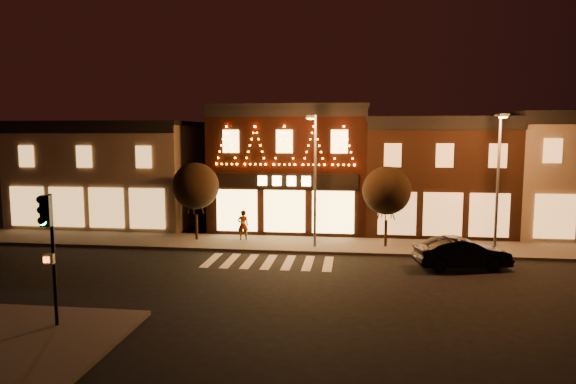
% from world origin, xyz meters
% --- Properties ---
extents(ground, '(120.00, 120.00, 0.00)m').
position_xyz_m(ground, '(0.00, 0.00, 0.00)').
color(ground, black).
rests_on(ground, ground).
extents(sidewalk_far, '(44.00, 4.00, 0.15)m').
position_xyz_m(sidewalk_far, '(2.00, 8.00, 0.07)').
color(sidewalk_far, '#47423D').
rests_on(sidewalk_far, ground).
extents(building_left, '(12.20, 8.28, 7.30)m').
position_xyz_m(building_left, '(-13.00, 13.99, 3.66)').
color(building_left, '#7C6B58').
rests_on(building_left, ground).
extents(building_pulp, '(10.20, 8.34, 8.30)m').
position_xyz_m(building_pulp, '(0.00, 13.98, 4.16)').
color(building_pulp, black).
rests_on(building_pulp, ground).
extents(building_right_a, '(9.20, 8.28, 7.50)m').
position_xyz_m(building_right_a, '(9.50, 13.99, 3.76)').
color(building_right_a, '#381F13').
rests_on(building_right_a, ground).
extents(building_right_b, '(9.20, 8.28, 7.80)m').
position_xyz_m(building_right_b, '(18.50, 13.99, 3.91)').
color(building_right_b, '#7C6B58').
rests_on(building_right_b, ground).
extents(traffic_signal_near, '(0.36, 0.46, 4.41)m').
position_xyz_m(traffic_signal_near, '(-5.59, -5.86, 3.26)').
color(traffic_signal_near, black).
rests_on(traffic_signal_near, sidewalk_near).
extents(streetlamp_mid, '(0.48, 1.68, 7.34)m').
position_xyz_m(streetlamp_mid, '(2.06, 7.05, 4.46)').
color(streetlamp_mid, '#59595E').
rests_on(streetlamp_mid, sidewalk_far).
extents(streetlamp_right, '(0.61, 1.69, 7.37)m').
position_xyz_m(streetlamp_right, '(11.72, 6.78, 4.47)').
color(streetlamp_right, '#59595E').
rests_on(streetlamp_right, sidewalk_far).
extents(tree_left, '(2.76, 2.76, 4.61)m').
position_xyz_m(tree_left, '(-5.10, 8.26, 3.38)').
color(tree_left, black).
rests_on(tree_left, sidewalk_far).
extents(tree_right, '(2.70, 2.70, 4.52)m').
position_xyz_m(tree_right, '(6.05, 7.80, 3.31)').
color(tree_right, black).
rests_on(tree_right, sidewalk_far).
extents(dark_sedan, '(4.71, 2.40, 1.48)m').
position_xyz_m(dark_sedan, '(9.46, 4.05, 0.74)').
color(dark_sedan, black).
rests_on(dark_sedan, ground).
extents(pedestrian, '(0.75, 0.61, 1.79)m').
position_xyz_m(pedestrian, '(-2.31, 8.52, 1.04)').
color(pedestrian, gray).
rests_on(pedestrian, sidewalk_far).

